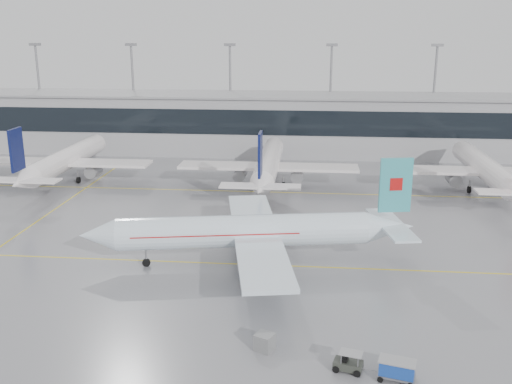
# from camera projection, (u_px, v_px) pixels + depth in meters

# --- Properties ---
(ground) EXTENTS (320.00, 320.00, 0.00)m
(ground) POSITION_uv_depth(u_px,v_px,m) (246.00, 264.00, 63.19)
(ground) COLOR gray
(ground) RESTS_ON ground
(taxi_line_main) EXTENTS (120.00, 0.25, 0.01)m
(taxi_line_main) POSITION_uv_depth(u_px,v_px,m) (246.00, 264.00, 63.19)
(taxi_line_main) COLOR yellow
(taxi_line_main) RESTS_ON ground
(taxi_line_north) EXTENTS (120.00, 0.25, 0.01)m
(taxi_line_north) POSITION_uv_depth(u_px,v_px,m) (266.00, 192.00, 91.95)
(taxi_line_north) COLOR yellow
(taxi_line_north) RESTS_ON ground
(taxi_line_cross) EXTENTS (0.25, 60.00, 0.01)m
(taxi_line_cross) POSITION_uv_depth(u_px,v_px,m) (46.00, 215.00, 80.28)
(taxi_line_cross) COLOR yellow
(taxi_line_cross) RESTS_ON ground
(terminal) EXTENTS (180.00, 15.00, 12.00)m
(terminal) POSITION_uv_depth(u_px,v_px,m) (278.00, 124.00, 121.02)
(terminal) COLOR #99999C
(terminal) RESTS_ON ground
(terminal_glass) EXTENTS (180.00, 0.20, 5.00)m
(terminal_glass) POSITION_uv_depth(u_px,v_px,m) (276.00, 123.00, 113.37)
(terminal_glass) COLOR black
(terminal_glass) RESTS_ON ground
(terminal_roof) EXTENTS (182.00, 16.00, 0.40)m
(terminal_roof) POSITION_uv_depth(u_px,v_px,m) (278.00, 95.00, 119.35)
(terminal_roof) COLOR gray
(terminal_roof) RESTS_ON ground
(light_masts) EXTENTS (156.40, 1.00, 22.60)m
(light_masts) POSITION_uv_depth(u_px,v_px,m) (280.00, 87.00, 124.79)
(light_masts) COLOR gray
(light_masts) RESTS_ON ground
(air_canada_jet) EXTENTS (36.94, 29.99, 11.69)m
(air_canada_jet) POSITION_uv_depth(u_px,v_px,m) (254.00, 231.00, 62.60)
(air_canada_jet) COLOR white
(air_canada_jet) RESTS_ON ground
(parked_jet_b) EXTENTS (29.64, 36.96, 11.72)m
(parked_jet_b) POSITION_uv_depth(u_px,v_px,m) (65.00, 160.00, 97.66)
(parked_jet_b) COLOR white
(parked_jet_b) RESTS_ON ground
(parked_jet_c) EXTENTS (29.64, 36.96, 11.72)m
(parked_jet_c) POSITION_uv_depth(u_px,v_px,m) (268.00, 164.00, 94.49)
(parked_jet_c) COLOR white
(parked_jet_c) RESTS_ON ground
(parked_jet_d) EXTENTS (29.64, 36.96, 11.72)m
(parked_jet_d) POSITION_uv_depth(u_px,v_px,m) (486.00, 169.00, 91.32)
(parked_jet_d) COLOR white
(parked_jet_d) RESTS_ON ground
(baggage_tug) EXTENTS (3.30, 1.85, 1.57)m
(baggage_tug) POSITION_uv_depth(u_px,v_px,m) (348.00, 364.00, 43.15)
(baggage_tug) COLOR #31342E
(baggage_tug) RESTS_ON ground
(baggage_cart) EXTENTS (2.95, 2.11, 1.65)m
(baggage_cart) POSITION_uv_depth(u_px,v_px,m) (397.00, 369.00, 41.83)
(baggage_cart) COLOR gray
(baggage_cart) RESTS_ON ground
(gse_unit) EXTENTS (1.84, 1.80, 1.42)m
(gse_unit) POSITION_uv_depth(u_px,v_px,m) (265.00, 342.00, 45.94)
(gse_unit) COLOR gray
(gse_unit) RESTS_ON ground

